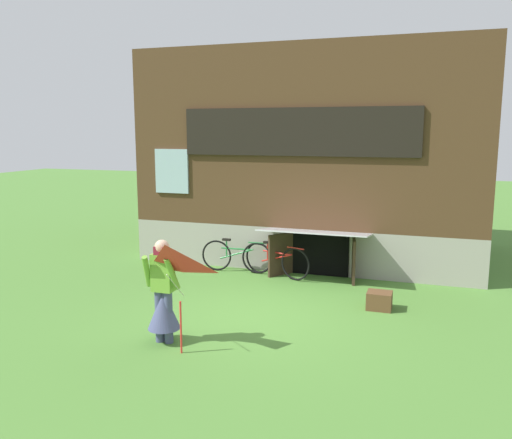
{
  "coord_description": "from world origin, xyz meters",
  "views": [
    {
      "loc": [
        3.0,
        -8.88,
        3.36
      ],
      "look_at": [
        -0.16,
        0.51,
        1.69
      ],
      "focal_mm": 36.99,
      "sensor_mm": 36.0,
      "label": 1
    }
  ],
  "objects_px": {
    "bicycle_red": "(277,260)",
    "wooden_crate": "(379,301)",
    "person": "(163,300)",
    "kite": "(166,271)",
    "bicycle_green": "(237,256)"
  },
  "relations": [
    {
      "from": "bicycle_red",
      "to": "wooden_crate",
      "type": "relative_size",
      "value": 3.67
    },
    {
      "from": "bicycle_green",
      "to": "wooden_crate",
      "type": "height_order",
      "value": "bicycle_green"
    },
    {
      "from": "bicycle_red",
      "to": "bicycle_green",
      "type": "xyz_separation_m",
      "value": [
        -1.02,
        0.09,
        -0.0
      ]
    },
    {
      "from": "bicycle_green",
      "to": "wooden_crate",
      "type": "distance_m",
      "value": 3.89
    },
    {
      "from": "person",
      "to": "bicycle_green",
      "type": "distance_m",
      "value": 4.4
    },
    {
      "from": "person",
      "to": "kite",
      "type": "relative_size",
      "value": 1.03
    },
    {
      "from": "kite",
      "to": "bicycle_red",
      "type": "relative_size",
      "value": 0.96
    },
    {
      "from": "person",
      "to": "bicycle_red",
      "type": "xyz_separation_m",
      "value": [
        0.62,
        4.28,
        -0.32
      ]
    },
    {
      "from": "bicycle_red",
      "to": "person",
      "type": "bearing_deg",
      "value": -80.17
    },
    {
      "from": "wooden_crate",
      "to": "bicycle_green",
      "type": "bearing_deg",
      "value": 155.04
    },
    {
      "from": "person",
      "to": "bicycle_red",
      "type": "distance_m",
      "value": 4.33
    },
    {
      "from": "bicycle_red",
      "to": "bicycle_green",
      "type": "bearing_deg",
      "value": -166.85
    },
    {
      "from": "kite",
      "to": "bicycle_red",
      "type": "distance_m",
      "value": 4.9
    },
    {
      "from": "kite",
      "to": "bicycle_red",
      "type": "xyz_separation_m",
      "value": [
        0.28,
        4.8,
        -0.95
      ]
    },
    {
      "from": "kite",
      "to": "bicycle_red",
      "type": "height_order",
      "value": "kite"
    }
  ]
}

